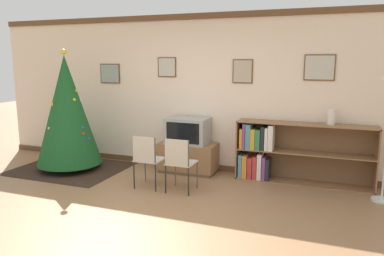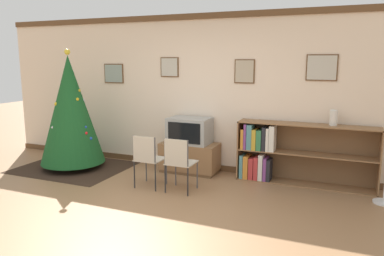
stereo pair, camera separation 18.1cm
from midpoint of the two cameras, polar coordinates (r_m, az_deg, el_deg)
ground_plane at (r=4.71m, az=-7.71°, el=-13.89°), size 24.00×24.00×0.00m
wall_back at (r=6.54m, az=2.92°, el=5.31°), size 8.49×0.11×2.70m
area_rug at (r=7.13m, az=-16.84°, el=-5.75°), size 1.90×1.54×0.01m
christmas_tree at (r=6.92m, az=-17.30°, el=2.64°), size 1.12×1.12×2.10m
tv_console at (r=6.51m, az=0.44°, el=-4.51°), size 0.99×0.49×0.51m
television at (r=6.40m, az=0.43°, el=-0.40°), size 0.71×0.48×0.44m
folding_chair_left at (r=5.68m, az=-5.90°, el=-4.54°), size 0.40×0.40×0.82m
folding_chair_right at (r=5.45m, az=-1.05°, el=-5.11°), size 0.40×0.40×0.82m
bookshelf at (r=6.13m, az=14.03°, el=-3.70°), size 2.10×0.36×0.96m
vase at (r=5.99m, az=21.59°, el=1.50°), size 0.12×0.12×0.24m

